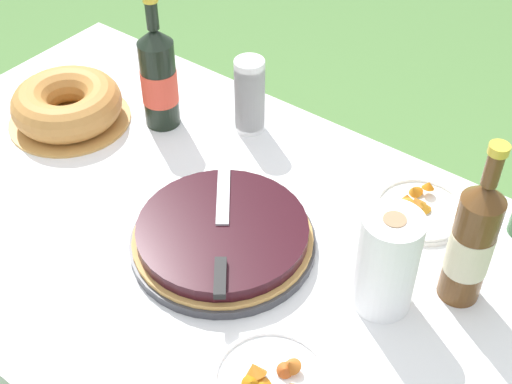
{
  "coord_description": "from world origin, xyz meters",
  "views": [
    {
      "loc": [
        0.79,
        -0.76,
        1.78
      ],
      "look_at": [
        0.13,
        0.11,
        0.8
      ],
      "focal_mm": 50.0,
      "sensor_mm": 36.0,
      "label": 1
    }
  ],
  "objects_px": {
    "berry_tart": "(223,236)",
    "snack_plate_left": "(420,209)",
    "cider_bottle_amber": "(472,242)",
    "paper_towel_roll": "(387,262)",
    "bundt_cake": "(67,105)",
    "cup_stack": "(250,96)",
    "juice_bottle_red": "(159,78)",
    "snack_plate_right": "(271,381)",
    "serving_knife": "(222,235)"
  },
  "relations": [
    {
      "from": "juice_bottle_red",
      "to": "cup_stack",
      "type": "bearing_deg",
      "value": 30.53
    },
    {
      "from": "cider_bottle_amber",
      "to": "snack_plate_right",
      "type": "xyz_separation_m",
      "value": [
        -0.16,
        -0.37,
        -0.12
      ]
    },
    {
      "from": "juice_bottle_red",
      "to": "paper_towel_roll",
      "type": "distance_m",
      "value": 0.72
    },
    {
      "from": "serving_knife",
      "to": "paper_towel_roll",
      "type": "xyz_separation_m",
      "value": [
        0.3,
        0.09,
        0.04
      ]
    },
    {
      "from": "bundt_cake",
      "to": "juice_bottle_red",
      "type": "xyz_separation_m",
      "value": [
        0.18,
        0.13,
        0.08
      ]
    },
    {
      "from": "juice_bottle_red",
      "to": "paper_towel_roll",
      "type": "height_order",
      "value": "juice_bottle_red"
    },
    {
      "from": "cider_bottle_amber",
      "to": "juice_bottle_red",
      "type": "distance_m",
      "value": 0.81
    },
    {
      "from": "cider_bottle_amber",
      "to": "snack_plate_left",
      "type": "xyz_separation_m",
      "value": [
        -0.16,
        0.15,
        -0.12
      ]
    },
    {
      "from": "cup_stack",
      "to": "paper_towel_roll",
      "type": "bearing_deg",
      "value": -28.01
    },
    {
      "from": "bundt_cake",
      "to": "cider_bottle_amber",
      "type": "bearing_deg",
      "value": 4.12
    },
    {
      "from": "serving_knife",
      "to": "bundt_cake",
      "type": "xyz_separation_m",
      "value": [
        -0.58,
        0.13,
        -0.02
      ]
    },
    {
      "from": "bundt_cake",
      "to": "snack_plate_left",
      "type": "height_order",
      "value": "bundt_cake"
    },
    {
      "from": "berry_tart",
      "to": "cup_stack",
      "type": "distance_m",
      "value": 0.4
    },
    {
      "from": "cider_bottle_amber",
      "to": "serving_knife",
      "type": "bearing_deg",
      "value": -154.28
    },
    {
      "from": "cup_stack",
      "to": "cider_bottle_amber",
      "type": "height_order",
      "value": "cider_bottle_amber"
    },
    {
      "from": "serving_knife",
      "to": "bundt_cake",
      "type": "relative_size",
      "value": 1.06
    },
    {
      "from": "berry_tart",
      "to": "paper_towel_roll",
      "type": "relative_size",
      "value": 1.75
    },
    {
      "from": "berry_tart",
      "to": "snack_plate_left",
      "type": "relative_size",
      "value": 1.9
    },
    {
      "from": "cider_bottle_amber",
      "to": "paper_towel_roll",
      "type": "bearing_deg",
      "value": -135.21
    },
    {
      "from": "serving_knife",
      "to": "cider_bottle_amber",
      "type": "bearing_deg",
      "value": -102.07
    },
    {
      "from": "serving_knife",
      "to": "paper_towel_roll",
      "type": "height_order",
      "value": "paper_towel_roll"
    },
    {
      "from": "berry_tart",
      "to": "juice_bottle_red",
      "type": "relative_size",
      "value": 1.11
    },
    {
      "from": "berry_tart",
      "to": "cider_bottle_amber",
      "type": "distance_m",
      "value": 0.47
    },
    {
      "from": "paper_towel_roll",
      "to": "berry_tart",
      "type": "bearing_deg",
      "value": -167.9
    },
    {
      "from": "berry_tart",
      "to": "paper_towel_roll",
      "type": "height_order",
      "value": "paper_towel_roll"
    },
    {
      "from": "cider_bottle_amber",
      "to": "snack_plate_right",
      "type": "relative_size",
      "value": 1.75
    },
    {
      "from": "juice_bottle_red",
      "to": "serving_knife",
      "type": "bearing_deg",
      "value": -33.04
    },
    {
      "from": "cider_bottle_amber",
      "to": "paper_towel_roll",
      "type": "distance_m",
      "value": 0.15
    },
    {
      "from": "snack_plate_right",
      "to": "paper_towel_roll",
      "type": "bearing_deg",
      "value": 78.63
    },
    {
      "from": "serving_knife",
      "to": "juice_bottle_red",
      "type": "height_order",
      "value": "juice_bottle_red"
    },
    {
      "from": "juice_bottle_red",
      "to": "snack_plate_right",
      "type": "xyz_separation_m",
      "value": [
        0.65,
        -0.44,
        -0.11
      ]
    },
    {
      "from": "snack_plate_left",
      "to": "snack_plate_right",
      "type": "bearing_deg",
      "value": -90.06
    },
    {
      "from": "snack_plate_left",
      "to": "snack_plate_right",
      "type": "relative_size",
      "value": 0.97
    },
    {
      "from": "bundt_cake",
      "to": "cup_stack",
      "type": "relative_size",
      "value": 1.56
    },
    {
      "from": "snack_plate_left",
      "to": "paper_towel_roll",
      "type": "bearing_deg",
      "value": -78.23
    },
    {
      "from": "bundt_cake",
      "to": "cup_stack",
      "type": "height_order",
      "value": "cup_stack"
    },
    {
      "from": "snack_plate_left",
      "to": "snack_plate_right",
      "type": "distance_m",
      "value": 0.53
    },
    {
      "from": "snack_plate_left",
      "to": "paper_towel_roll",
      "type": "xyz_separation_m",
      "value": [
        0.05,
        -0.26,
        0.09
      ]
    },
    {
      "from": "cider_bottle_amber",
      "to": "juice_bottle_red",
      "type": "bearing_deg",
      "value": 175.57
    },
    {
      "from": "cider_bottle_amber",
      "to": "paper_towel_roll",
      "type": "relative_size",
      "value": 1.66
    },
    {
      "from": "snack_plate_left",
      "to": "juice_bottle_red",
      "type": "bearing_deg",
      "value": -172.09
    },
    {
      "from": "berry_tart",
      "to": "cup_stack",
      "type": "xyz_separation_m",
      "value": [
        -0.2,
        0.34,
        0.07
      ]
    },
    {
      "from": "cup_stack",
      "to": "berry_tart",
      "type": "bearing_deg",
      "value": -60.18
    },
    {
      "from": "paper_towel_roll",
      "to": "serving_knife",
      "type": "bearing_deg",
      "value": -163.13
    },
    {
      "from": "cider_bottle_amber",
      "to": "juice_bottle_red",
      "type": "height_order",
      "value": "cider_bottle_amber"
    },
    {
      "from": "berry_tart",
      "to": "bundt_cake",
      "type": "xyz_separation_m",
      "value": [
        -0.57,
        0.1,
        0.02
      ]
    },
    {
      "from": "serving_knife",
      "to": "cider_bottle_amber",
      "type": "xyz_separation_m",
      "value": [
        0.41,
        0.2,
        0.07
      ]
    },
    {
      "from": "cup_stack",
      "to": "snack_plate_left",
      "type": "bearing_deg",
      "value": -2.23
    },
    {
      "from": "cider_bottle_amber",
      "to": "juice_bottle_red",
      "type": "xyz_separation_m",
      "value": [
        -0.81,
        0.06,
        -0.01
      ]
    },
    {
      "from": "juice_bottle_red",
      "to": "snack_plate_left",
      "type": "height_order",
      "value": "juice_bottle_red"
    }
  ]
}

